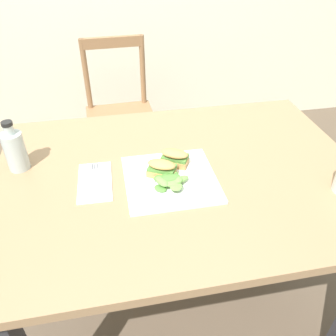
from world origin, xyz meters
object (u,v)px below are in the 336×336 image
(chair_wooden_far, at_px, (120,115))
(sandwich_half_front, at_px, (162,168))
(plate_lunch, at_px, (170,179))
(fork_on_napkin, at_px, (95,178))
(sandwich_half_back, at_px, (175,157))
(bottle_cold_brew, at_px, (16,152))
(dining_table, at_px, (180,200))

(chair_wooden_far, xyz_separation_m, sandwich_half_front, (0.07, -1.03, 0.33))
(plate_lunch, distance_m, fork_on_napkin, 0.24)
(sandwich_half_front, relative_size, sandwich_half_back, 1.00)
(sandwich_half_back, xyz_separation_m, fork_on_napkin, (-0.27, -0.02, -0.03))
(sandwich_half_back, xyz_separation_m, bottle_cold_brew, (-0.51, 0.09, 0.02))
(sandwich_half_back, bearing_deg, bottle_cold_brew, 169.75)
(sandwich_half_front, relative_size, bottle_cold_brew, 0.60)
(plate_lunch, height_order, fork_on_napkin, plate_lunch)
(chair_wooden_far, distance_m, bottle_cold_brew, 1.03)
(sandwich_half_front, bearing_deg, sandwich_half_back, 44.66)
(sandwich_half_front, xyz_separation_m, sandwich_half_back, (0.05, 0.05, 0.00))
(bottle_cold_brew, bearing_deg, sandwich_half_front, -17.52)
(dining_table, relative_size, chair_wooden_far, 1.40)
(chair_wooden_far, bearing_deg, bottle_cold_brew, -113.50)
(chair_wooden_far, height_order, sandwich_half_back, chair_wooden_far)
(dining_table, xyz_separation_m, plate_lunch, (-0.04, -0.04, 0.13))
(dining_table, distance_m, bottle_cold_brew, 0.57)
(bottle_cold_brew, bearing_deg, dining_table, -13.23)
(sandwich_half_back, bearing_deg, dining_table, -64.22)
(chair_wooden_far, bearing_deg, plate_lunch, -84.57)
(sandwich_half_front, bearing_deg, chair_wooden_far, 94.17)
(sandwich_half_back, bearing_deg, chair_wooden_far, 97.46)
(chair_wooden_far, distance_m, sandwich_half_front, 1.08)
(plate_lunch, relative_size, fork_on_napkin, 1.56)
(dining_table, xyz_separation_m, bottle_cold_brew, (-0.53, 0.12, 0.19))
(bottle_cold_brew, bearing_deg, chair_wooden_far, 66.50)
(sandwich_half_back, distance_m, bottle_cold_brew, 0.52)
(plate_lunch, distance_m, bottle_cold_brew, 0.51)
(plate_lunch, height_order, sandwich_half_back, sandwich_half_back)
(sandwich_half_back, height_order, bottle_cold_brew, bottle_cold_brew)
(dining_table, xyz_separation_m, sandwich_half_back, (-0.02, 0.03, 0.16))
(sandwich_half_front, bearing_deg, plate_lunch, -36.47)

